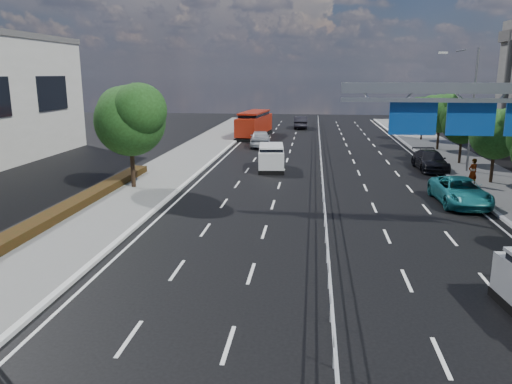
{
  "coord_description": "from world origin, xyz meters",
  "views": [
    {
      "loc": [
        -0.66,
        -12.08,
        7.18
      ],
      "look_at": [
        -2.95,
        7.94,
        2.4
      ],
      "focal_mm": 35.0,
      "sensor_mm": 36.0,
      "label": 1
    }
  ],
  "objects_px": {
    "overhead_gantry": "(491,112)",
    "parked_car_dark": "(430,161)",
    "parked_car_teal": "(460,191)",
    "near_car_silver": "(260,138)",
    "near_car_dark": "(300,122)",
    "pedestrian_a": "(473,172)",
    "white_minivan": "(271,157)",
    "red_bus": "(254,124)"
  },
  "relations": [
    {
      "from": "near_car_silver",
      "to": "parked_car_teal",
      "type": "bearing_deg",
      "value": 117.11
    },
    {
      "from": "white_minivan",
      "to": "near_car_silver",
      "type": "height_order",
      "value": "white_minivan"
    },
    {
      "from": "red_bus",
      "to": "pedestrian_a",
      "type": "bearing_deg",
      "value": -49.49
    },
    {
      "from": "white_minivan",
      "to": "parked_car_dark",
      "type": "xyz_separation_m",
      "value": [
        12.11,
        1.25,
        -0.21
      ]
    },
    {
      "from": "white_minivan",
      "to": "parked_car_teal",
      "type": "height_order",
      "value": "white_minivan"
    },
    {
      "from": "parked_car_teal",
      "to": "pedestrian_a",
      "type": "relative_size",
      "value": 2.97
    },
    {
      "from": "near_car_dark",
      "to": "parked_car_teal",
      "type": "distance_m",
      "value": 40.88
    },
    {
      "from": "near_car_dark",
      "to": "near_car_silver",
      "type": "bearing_deg",
      "value": 76.75
    },
    {
      "from": "parked_car_teal",
      "to": "near_car_silver",
      "type": "bearing_deg",
      "value": 120.54
    },
    {
      "from": "white_minivan",
      "to": "parked_car_dark",
      "type": "bearing_deg",
      "value": 0.81
    },
    {
      "from": "overhead_gantry",
      "to": "red_bus",
      "type": "bearing_deg",
      "value": 111.67
    },
    {
      "from": "red_bus",
      "to": "near_car_dark",
      "type": "xyz_separation_m",
      "value": [
        5.1,
        10.09,
        -0.71
      ]
    },
    {
      "from": "pedestrian_a",
      "to": "overhead_gantry",
      "type": "bearing_deg",
      "value": 48.8
    },
    {
      "from": "white_minivan",
      "to": "near_car_silver",
      "type": "distance_m",
      "value": 12.34
    },
    {
      "from": "overhead_gantry",
      "to": "parked_car_dark",
      "type": "xyz_separation_m",
      "value": [
        1.56,
        16.78,
        -4.88
      ]
    },
    {
      "from": "white_minivan",
      "to": "pedestrian_a",
      "type": "bearing_deg",
      "value": -25.06
    },
    {
      "from": "overhead_gantry",
      "to": "near_car_silver",
      "type": "relative_size",
      "value": 2.04
    },
    {
      "from": "red_bus",
      "to": "near_car_silver",
      "type": "bearing_deg",
      "value": -72.81
    },
    {
      "from": "overhead_gantry",
      "to": "near_car_silver",
      "type": "height_order",
      "value": "overhead_gantry"
    },
    {
      "from": "white_minivan",
      "to": "parked_car_teal",
      "type": "relative_size",
      "value": 0.86
    },
    {
      "from": "near_car_silver",
      "to": "pedestrian_a",
      "type": "xyz_separation_m",
      "value": [
        15.54,
        -17.04,
        0.18
      ]
    },
    {
      "from": "near_car_silver",
      "to": "near_car_dark",
      "type": "relative_size",
      "value": 1.01
    },
    {
      "from": "overhead_gantry",
      "to": "parked_car_teal",
      "type": "bearing_deg",
      "value": 81.76
    },
    {
      "from": "near_car_silver",
      "to": "near_car_dark",
      "type": "height_order",
      "value": "near_car_silver"
    },
    {
      "from": "pedestrian_a",
      "to": "white_minivan",
      "type": "bearing_deg",
      "value": -46.18
    },
    {
      "from": "red_bus",
      "to": "pedestrian_a",
      "type": "relative_size",
      "value": 5.62
    },
    {
      "from": "near_car_silver",
      "to": "parked_car_teal",
      "type": "xyz_separation_m",
      "value": [
        13.59,
        -21.38,
        -0.12
      ]
    },
    {
      "from": "overhead_gantry",
      "to": "white_minivan",
      "type": "height_order",
      "value": "overhead_gantry"
    },
    {
      "from": "near_car_silver",
      "to": "parked_car_teal",
      "type": "distance_m",
      "value": 25.34
    },
    {
      "from": "near_car_silver",
      "to": "near_car_dark",
      "type": "distance_m",
      "value": 18.58
    },
    {
      "from": "parked_car_teal",
      "to": "parked_car_dark",
      "type": "bearing_deg",
      "value": 84.56
    },
    {
      "from": "overhead_gantry",
      "to": "red_bus",
      "type": "relative_size",
      "value": 1.02
    },
    {
      "from": "pedestrian_a",
      "to": "parked_car_teal",
      "type": "bearing_deg",
      "value": 39.7
    },
    {
      "from": "overhead_gantry",
      "to": "pedestrian_a",
      "type": "bearing_deg",
      "value": 74.98
    },
    {
      "from": "near_car_dark",
      "to": "parked_car_dark",
      "type": "distance_m",
      "value": 31.06
    },
    {
      "from": "red_bus",
      "to": "near_car_dark",
      "type": "relative_size",
      "value": 2.02
    },
    {
      "from": "white_minivan",
      "to": "near_car_silver",
      "type": "xyz_separation_m",
      "value": [
        -2.13,
        12.16,
        -0.08
      ]
    },
    {
      "from": "white_minivan",
      "to": "pedestrian_a",
      "type": "xyz_separation_m",
      "value": [
        13.41,
        -4.88,
        0.1
      ]
    },
    {
      "from": "overhead_gantry",
      "to": "near_car_silver",
      "type": "xyz_separation_m",
      "value": [
        -12.68,
        27.69,
        -4.75
      ]
    },
    {
      "from": "near_car_dark",
      "to": "pedestrian_a",
      "type": "bearing_deg",
      "value": 106.51
    },
    {
      "from": "white_minivan",
      "to": "red_bus",
      "type": "xyz_separation_m",
      "value": [
        -3.69,
        20.31,
        0.6
      ]
    },
    {
      "from": "white_minivan",
      "to": "parked_car_teal",
      "type": "bearing_deg",
      "value": -43.89
    }
  ]
}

